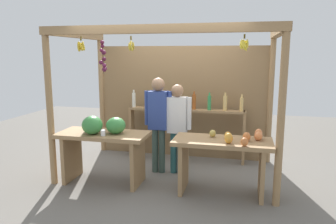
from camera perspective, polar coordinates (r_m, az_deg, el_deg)
The scene contains 7 objects.
ground_plane at distance 5.80m, azimuth 0.43°, elevation -10.35°, with size 12.00×12.00×0.00m, color slate.
market_stall at distance 5.92m, azimuth 1.39°, elevation 3.97°, with size 3.49×1.98×2.43m.
fruit_counter_left at distance 5.23m, azimuth -11.41°, elevation -4.55°, with size 1.41×0.67×1.10m.
fruit_counter_right at distance 4.82m, azimuth 9.72°, elevation -7.16°, with size 1.41×0.65×0.96m.
bottle_shelf_unit at distance 6.21m, azimuth 3.14°, elevation -1.06°, with size 2.24×0.22×1.35m.
vendor_man at distance 5.51m, azimuth -1.71°, elevation -0.78°, with size 0.48×0.22×1.64m.
vendor_woman at distance 5.49m, azimuth 1.62°, elevation -1.61°, with size 0.48×0.21×1.53m.
Camera 1 is at (1.20, -5.30, 2.03)m, focal length 34.81 mm.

